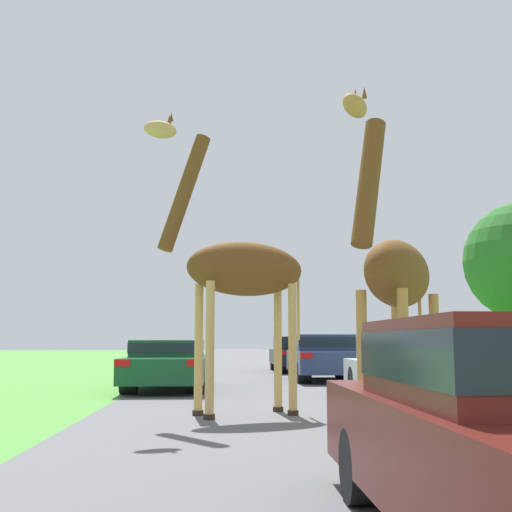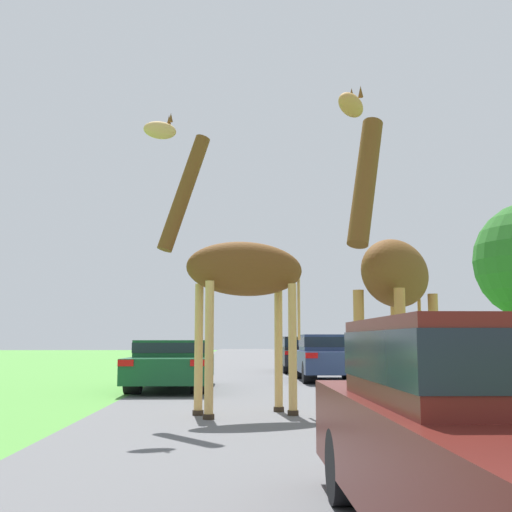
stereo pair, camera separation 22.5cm
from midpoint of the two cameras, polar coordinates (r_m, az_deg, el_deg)
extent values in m
cube|color=#5B5B5E|center=(29.27, -0.56, -9.92)|extent=(7.01, 120.00, 0.00)
cylinder|color=tan|center=(10.49, -4.75, -8.26)|extent=(0.14, 0.14, 2.22)
cylinder|color=#2D2319|center=(10.56, -4.81, -14.06)|extent=(0.19, 0.19, 0.09)
cylinder|color=tan|center=(11.06, -5.71, -8.21)|extent=(0.14, 0.14, 2.22)
cylinder|color=#2D2319|center=(11.13, -5.78, -13.71)|extent=(0.19, 0.19, 0.09)
cylinder|color=tan|center=(11.03, 2.68, -8.24)|extent=(0.14, 0.14, 2.22)
cylinder|color=#2D2319|center=(11.10, 2.72, -13.75)|extent=(0.19, 0.19, 0.09)
cylinder|color=tan|center=(11.58, 1.40, -8.20)|extent=(0.14, 0.14, 2.22)
cylinder|color=#2D2319|center=(11.64, 1.42, -13.46)|extent=(0.19, 0.19, 0.09)
ellipsoid|color=brown|center=(11.08, -1.50, -1.15)|extent=(2.23, 1.39, 0.94)
cylinder|color=brown|center=(10.95, -6.97, 5.64)|extent=(0.92, 0.54, 2.07)
ellipsoid|color=tan|center=(11.13, -9.08, 11.04)|extent=(0.61, 0.42, 0.30)
cylinder|color=tan|center=(11.43, 3.22, -4.40)|extent=(0.05, 0.05, 1.22)
cone|color=brown|center=(11.18, -8.12, 12.17)|extent=(0.07, 0.07, 0.16)
cone|color=brown|center=(11.30, -8.29, 11.96)|extent=(0.07, 0.07, 0.16)
cylinder|color=#B77F3D|center=(8.83, 12.33, -9.14)|extent=(0.15, 0.15, 1.95)
cylinder|color=#2D2319|center=(8.91, 12.50, -15.14)|extent=(0.19, 0.19, 0.09)
cylinder|color=#B77F3D|center=(9.07, 8.73, -9.18)|extent=(0.15, 0.15, 1.95)
cylinder|color=#2D2319|center=(9.14, 8.85, -15.02)|extent=(0.19, 0.19, 0.09)
cylinder|color=#B77F3D|center=(10.08, 15.06, -8.83)|extent=(0.15, 0.15, 1.95)
cylinder|color=#2D2319|center=(10.15, 15.24, -14.09)|extent=(0.19, 0.19, 0.09)
cylinder|color=#B77F3D|center=(10.29, 11.84, -8.89)|extent=(0.15, 0.15, 1.95)
cylinder|color=#2D2319|center=(10.36, 11.98, -14.05)|extent=(0.19, 0.19, 0.09)
ellipsoid|color=brown|center=(9.60, 11.86, -1.56)|extent=(1.68, 1.95, 0.98)
cylinder|color=brown|center=(8.89, 9.28, 6.54)|extent=(0.73, 0.86, 1.89)
ellipsoid|color=#B77F3D|center=(8.81, 8.05, 13.09)|extent=(0.52, 0.59, 0.30)
cylinder|color=#B77F3D|center=(10.41, 13.76, -4.91)|extent=(0.05, 0.05, 1.07)
cone|color=brown|center=(9.01, 8.89, 14.19)|extent=(0.07, 0.07, 0.16)
cone|color=brown|center=(9.06, 8.10, 14.05)|extent=(0.07, 0.07, 0.16)
cylinder|color=black|center=(5.29, 8.65, -17.99)|extent=(0.36, 0.58, 0.58)
cube|color=black|center=(25.95, 3.45, -8.94)|extent=(1.95, 4.59, 0.57)
cube|color=black|center=(25.94, 3.44, -7.75)|extent=(1.76, 2.07, 0.52)
cube|color=#19232D|center=(25.94, 3.44, -7.69)|extent=(1.78, 2.09, 0.31)
cube|color=red|center=(23.58, 2.10, -8.61)|extent=(0.35, 0.03, 0.14)
cube|color=red|center=(23.76, 5.98, -8.57)|extent=(0.35, 0.03, 0.14)
cylinder|color=black|center=(27.26, 1.48, -9.36)|extent=(0.39, 0.70, 0.70)
cylinder|color=black|center=(27.42, 4.78, -9.33)|extent=(0.39, 0.70, 0.70)
cylinder|color=black|center=(24.52, 1.96, -9.58)|extent=(0.39, 0.70, 0.70)
cylinder|color=black|center=(24.69, 5.62, -9.53)|extent=(0.39, 0.70, 0.70)
cube|color=#144C28|center=(16.86, -8.22, -9.83)|extent=(1.95, 4.73, 0.59)
cube|color=#144C28|center=(16.84, -8.19, -8.12)|extent=(1.75, 2.13, 0.41)
cube|color=#19232D|center=(16.84, -8.19, -8.05)|extent=(1.77, 2.15, 0.25)
cube|color=red|center=(14.60, -12.26, -9.29)|extent=(0.35, 0.03, 0.14)
cube|color=red|center=(14.42, -5.91, -9.44)|extent=(0.35, 0.03, 0.14)
cylinder|color=black|center=(18.37, -10.27, -10.38)|extent=(0.39, 0.57, 0.57)
cylinder|color=black|center=(18.23, -5.33, -10.49)|extent=(0.39, 0.57, 0.57)
cylinder|color=black|center=(15.56, -11.65, -10.90)|extent=(0.39, 0.57, 0.57)
cylinder|color=black|center=(15.40, -5.81, -11.05)|extent=(0.39, 0.57, 0.57)
cube|color=navy|center=(20.25, 5.72, -9.29)|extent=(1.94, 4.04, 0.64)
cube|color=navy|center=(20.24, 5.70, -7.68)|extent=(1.74, 1.82, 0.50)
cube|color=#19232D|center=(20.24, 5.69, -7.61)|extent=(1.76, 1.84, 0.30)
cube|color=red|center=(18.12, 4.14, -8.81)|extent=(0.35, 0.03, 0.15)
cube|color=red|center=(18.38, 9.12, -8.72)|extent=(0.35, 0.03, 0.15)
cylinder|color=black|center=(21.36, 3.16, -9.95)|extent=(0.39, 0.66, 0.66)
cylinder|color=black|center=(21.58, 7.31, -9.87)|extent=(0.39, 0.66, 0.66)
cylinder|color=black|center=(18.96, 3.92, -10.26)|extent=(0.39, 0.66, 0.66)
cylinder|color=black|center=(19.20, 8.59, -10.16)|extent=(0.39, 0.66, 0.66)
cube|color=silver|center=(14.11, 12.67, -10.18)|extent=(1.88, 4.09, 0.54)
cube|color=silver|center=(14.09, 12.61, -7.90)|extent=(1.69, 1.84, 0.59)
cube|color=#19232D|center=(14.09, 12.60, -7.78)|extent=(1.71, 1.86, 0.35)
cube|color=red|center=(11.92, 11.67, -9.83)|extent=(0.34, 0.03, 0.13)
cube|color=red|center=(12.39, 18.68, -9.50)|extent=(0.34, 0.03, 0.13)
cylinder|color=black|center=(15.15, 8.66, -10.91)|extent=(0.38, 0.66, 0.66)
cylinder|color=black|center=(15.51, 14.20, -10.68)|extent=(0.38, 0.66, 0.66)
cylinder|color=black|center=(12.75, 10.87, -11.53)|extent=(0.38, 0.66, 0.66)
cylinder|color=black|center=(13.18, 17.34, -11.19)|extent=(0.38, 0.66, 0.66)
camera|label=1|loc=(0.11, -90.58, 0.08)|focal=45.00mm
camera|label=2|loc=(0.11, 89.42, -0.08)|focal=45.00mm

